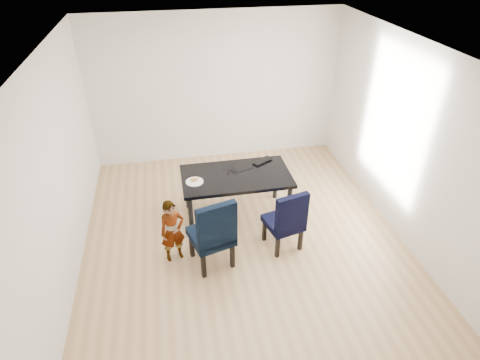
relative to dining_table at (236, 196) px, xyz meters
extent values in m
cube|color=tan|center=(0.00, -0.50, -0.38)|extent=(4.50, 5.00, 0.01)
cube|color=white|center=(0.00, -0.50, 2.33)|extent=(4.50, 5.00, 0.01)
cube|color=silver|center=(0.00, 2.00, 0.98)|extent=(4.50, 0.01, 2.70)
cube|color=silver|center=(0.00, -3.00, 0.98)|extent=(4.50, 0.01, 2.70)
cube|color=silver|center=(-2.25, -0.50, 0.98)|extent=(0.01, 5.00, 2.70)
cube|color=silver|center=(2.25, -0.50, 0.98)|extent=(0.01, 5.00, 2.70)
cube|color=black|center=(0.00, 0.00, 0.00)|extent=(1.60, 0.90, 0.75)
cube|color=black|center=(-0.51, -0.93, 0.16)|extent=(0.64, 0.65, 1.07)
cube|color=black|center=(0.51, -0.78, 0.10)|extent=(0.56, 0.57, 0.96)
imported|color=#F24314|center=(-0.99, -0.75, 0.08)|extent=(0.38, 0.31, 0.92)
cylinder|color=white|center=(-0.62, -0.08, 0.38)|extent=(0.33, 0.33, 0.01)
ellipsoid|color=#C48546|center=(-0.62, -0.07, 0.42)|extent=(0.14, 0.07, 0.05)
imported|color=black|center=(0.45, 0.35, 0.39)|extent=(0.39, 0.35, 0.03)
torus|color=black|center=(-0.04, 0.07, 0.38)|extent=(0.16, 0.16, 0.01)
camera|label=1|loc=(-0.89, -4.91, 3.48)|focal=30.00mm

